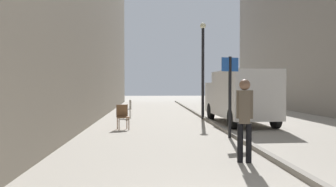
% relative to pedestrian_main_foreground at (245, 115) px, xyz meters
% --- Properties ---
extents(ground_plane, '(80.00, 80.00, 0.00)m').
position_rel_pedestrian_main_foreground_xyz_m(ground_plane, '(-0.89, 7.54, -1.05)').
color(ground_plane, '#A8A093').
extents(kerb_strip, '(0.16, 40.00, 0.12)m').
position_rel_pedestrian_main_foreground_xyz_m(kerb_strip, '(0.69, 7.54, -0.99)').
color(kerb_strip, gray).
rests_on(kerb_strip, ground_plane).
extents(pedestrian_main_foreground, '(0.35, 0.26, 1.82)m').
position_rel_pedestrian_main_foreground_xyz_m(pedestrian_main_foreground, '(0.00, 0.00, 0.00)').
color(pedestrian_main_foreground, black).
rests_on(pedestrian_main_foreground, ground_plane).
extents(delivery_van, '(2.14, 5.44, 2.30)m').
position_rel_pedestrian_main_foreground_xyz_m(delivery_van, '(1.93, 7.55, 0.19)').
color(delivery_van, silver).
rests_on(delivery_van, ground_plane).
extents(street_sign_post, '(0.58, 0.21, 2.60)m').
position_rel_pedestrian_main_foreground_xyz_m(street_sign_post, '(0.51, 3.48, 0.50)').
color(street_sign_post, black).
rests_on(street_sign_post, ground_plane).
extents(lamp_post, '(0.28, 0.28, 4.76)m').
position_rel_pedestrian_main_foreground_xyz_m(lamp_post, '(0.61, 9.50, 1.67)').
color(lamp_post, black).
rests_on(lamp_post, ground_plane).
extents(cafe_chair_near_window, '(0.54, 0.54, 0.94)m').
position_rel_pedestrian_main_foreground_xyz_m(cafe_chair_near_window, '(-3.08, 5.85, -0.50)').
color(cafe_chair_near_window, brown).
rests_on(cafe_chair_near_window, ground_plane).
extents(cafe_chair_by_doorway, '(0.52, 0.52, 0.94)m').
position_rel_pedestrian_main_foreground_xyz_m(cafe_chair_by_doorway, '(-3.12, 10.21, -0.50)').
color(cafe_chair_by_doorway, '#B7B2A8').
rests_on(cafe_chair_by_doorway, ground_plane).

